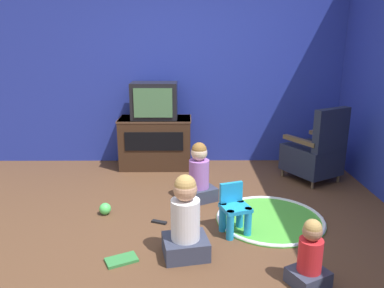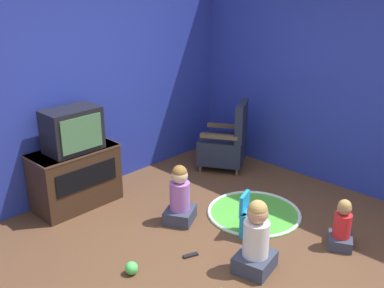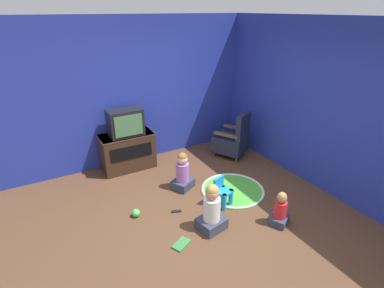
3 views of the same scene
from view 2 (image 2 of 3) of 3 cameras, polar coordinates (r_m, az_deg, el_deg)
ground_plane at (r=4.42m, az=4.75°, el=-14.05°), size 30.00×30.00×0.00m
wall_back at (r=5.29m, az=-16.87°, el=7.05°), size 5.27×0.12×2.70m
wall_right at (r=5.54m, az=22.86°, el=6.89°), size 0.12×5.32×2.70m
tv_cabinet at (r=5.31m, az=-14.57°, el=-4.03°), size 0.97×0.50×0.69m
television at (r=5.08m, az=-14.95°, el=1.74°), size 0.60×0.38×0.48m
black_armchair at (r=6.14m, az=4.26°, el=0.02°), size 0.75×0.78×0.95m
yellow_kid_chair at (r=4.66m, az=7.57°, el=-9.26°), size 0.30×0.30×0.46m
play_mat at (r=5.15m, az=7.86°, el=-8.64°), size 1.06×1.06×0.04m
child_watching_left at (r=4.67m, az=18.50°, el=-9.92°), size 0.34×0.32×0.51m
child_watching_center at (r=4.84m, az=-1.56°, el=-6.80°), size 0.43×0.41×0.65m
child_watching_right at (r=4.12m, az=8.12°, el=-12.05°), size 0.41×0.37×0.70m
toy_ball at (r=4.20m, az=-7.70°, el=-15.35°), size 0.12×0.12×0.12m
remote_control at (r=4.41m, az=-0.18°, el=-13.96°), size 0.16×0.09×0.02m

